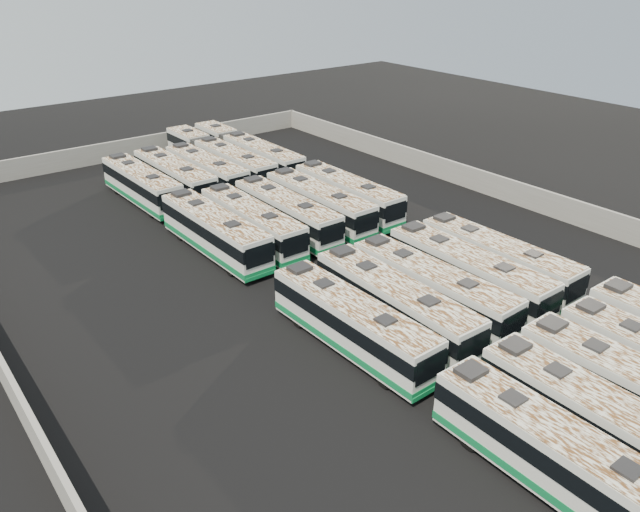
# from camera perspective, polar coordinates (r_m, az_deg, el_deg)

# --- Properties ---
(ground) EXTENTS (140.00, 140.00, 0.00)m
(ground) POSITION_cam_1_polar(r_m,az_deg,el_deg) (45.89, 1.00, -1.55)
(ground) COLOR black
(ground) RESTS_ON ground
(perimeter_wall) EXTENTS (45.20, 73.20, 2.20)m
(perimeter_wall) POSITION_cam_1_polar(r_m,az_deg,el_deg) (45.39, 1.01, -0.32)
(perimeter_wall) COLOR gray
(perimeter_wall) RESTS_ON ground
(bus_front_far_left) EXTENTS (2.68, 12.31, 3.47)m
(bus_front_far_left) POSITION_cam_1_polar(r_m,az_deg,el_deg) (29.91, 21.11, -16.85)
(bus_front_far_left) COLOR silver
(bus_front_far_left) RESTS_ON ground
(bus_front_left) EXTENTS (2.78, 12.42, 3.49)m
(bus_front_left) POSITION_cam_1_polar(r_m,az_deg,el_deg) (32.27, 24.52, -13.94)
(bus_front_left) COLOR silver
(bus_front_left) RESTS_ON ground
(bus_midfront_far_left) EXTENTS (2.79, 12.29, 3.45)m
(bus_midfront_far_left) POSITION_cam_1_polar(r_m,az_deg,el_deg) (36.67, 2.99, -6.13)
(bus_midfront_far_left) COLOR silver
(bus_midfront_far_left) RESTS_ON ground
(bus_midfront_left) EXTENTS (2.94, 12.62, 3.54)m
(bus_midfront_left) POSITION_cam_1_polar(r_m,az_deg,el_deg) (38.62, 6.86, -4.41)
(bus_midfront_left) COLOR silver
(bus_midfront_left) RESTS_ON ground
(bus_midfront_center) EXTENTS (2.93, 12.43, 3.48)m
(bus_midfront_center) POSITION_cam_1_polar(r_m,az_deg,el_deg) (40.77, 10.21, -2.95)
(bus_midfront_center) COLOR silver
(bus_midfront_center) RESTS_ON ground
(bus_midfront_right) EXTENTS (2.68, 12.58, 3.55)m
(bus_midfront_right) POSITION_cam_1_polar(r_m,az_deg,el_deg) (43.12, 13.38, -1.53)
(bus_midfront_right) COLOR silver
(bus_midfront_right) RESTS_ON ground
(bus_midfront_far_right) EXTENTS (2.70, 12.28, 3.45)m
(bus_midfront_far_right) POSITION_cam_1_polar(r_m,az_deg,el_deg) (45.56, 15.93, -0.35)
(bus_midfront_far_right) COLOR silver
(bus_midfront_far_right) RESTS_ON ground
(bus_midback_far_left) EXTENTS (2.81, 12.64, 3.55)m
(bus_midback_far_left) POSITION_cam_1_polar(r_m,az_deg,el_deg) (48.86, -9.59, 2.23)
(bus_midback_far_left) COLOR silver
(bus_midback_far_left) RESTS_ON ground
(bus_midback_left) EXTENTS (2.70, 12.20, 3.43)m
(bus_midback_left) POSITION_cam_1_polar(r_m,az_deg,el_deg) (50.16, -6.23, 3.02)
(bus_midback_left) COLOR silver
(bus_midback_left) RESTS_ON ground
(bus_midback_center) EXTENTS (2.64, 12.23, 3.44)m
(bus_midback_center) POSITION_cam_1_polar(r_m,az_deg,el_deg) (51.86, -3.07, 3.94)
(bus_midback_center) COLOR silver
(bus_midback_center) RESTS_ON ground
(bus_midback_right) EXTENTS (2.65, 12.40, 3.49)m
(bus_midback_right) POSITION_cam_1_polar(r_m,az_deg,el_deg) (53.69, -0.08, 4.80)
(bus_midback_right) COLOR silver
(bus_midback_right) RESTS_ON ground
(bus_midback_far_right) EXTENTS (2.66, 12.35, 3.48)m
(bus_midback_far_right) POSITION_cam_1_polar(r_m,az_deg,el_deg) (55.85, 2.54, 5.63)
(bus_midback_far_right) COLOR silver
(bus_midback_far_right) RESTS_ON ground
(bus_back_far_left) EXTENTS (2.82, 12.22, 3.43)m
(bus_back_far_left) POSITION_cam_1_polar(r_m,az_deg,el_deg) (60.63, -15.98, 6.29)
(bus_back_far_left) COLOR silver
(bus_back_far_left) RESTS_ON ground
(bus_back_left) EXTENTS (2.77, 12.52, 3.52)m
(bus_back_left) POSITION_cam_1_polar(r_m,az_deg,el_deg) (61.80, -13.15, 7.03)
(bus_back_left) COLOR silver
(bus_back_left) RESTS_ON ground
(bus_back_center) EXTENTS (2.87, 12.16, 3.41)m
(bus_back_center) POSITION_cam_1_polar(r_m,az_deg,el_deg) (63.01, -10.33, 7.61)
(bus_back_center) COLOR silver
(bus_back_center) RESTS_ON ground
(bus_back_right) EXTENTS (2.76, 18.81, 3.41)m
(bus_back_right) POSITION_cam_1_polar(r_m,az_deg,el_deg) (67.41, -9.26, 8.91)
(bus_back_right) COLOR silver
(bus_back_right) RESTS_ON ground
(bus_back_far_right) EXTENTS (2.60, 18.74, 3.40)m
(bus_back_far_right) POSITION_cam_1_polar(r_m,az_deg,el_deg) (69.06, -6.72, 9.49)
(bus_back_far_right) COLOR silver
(bus_back_far_right) RESTS_ON ground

